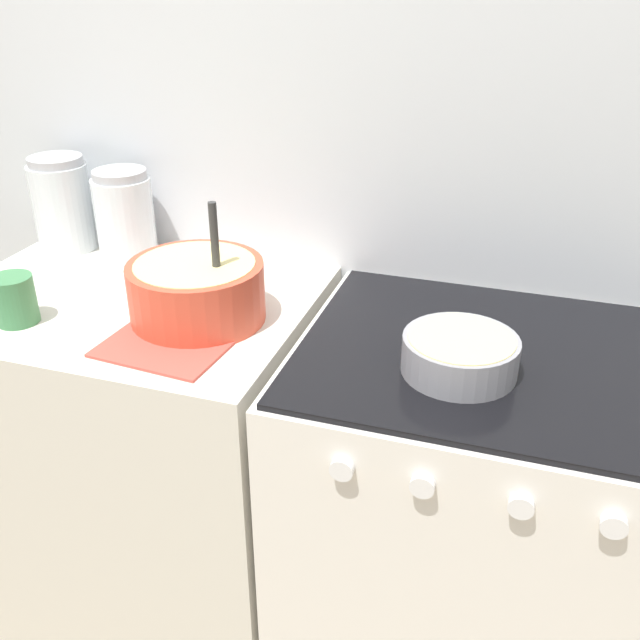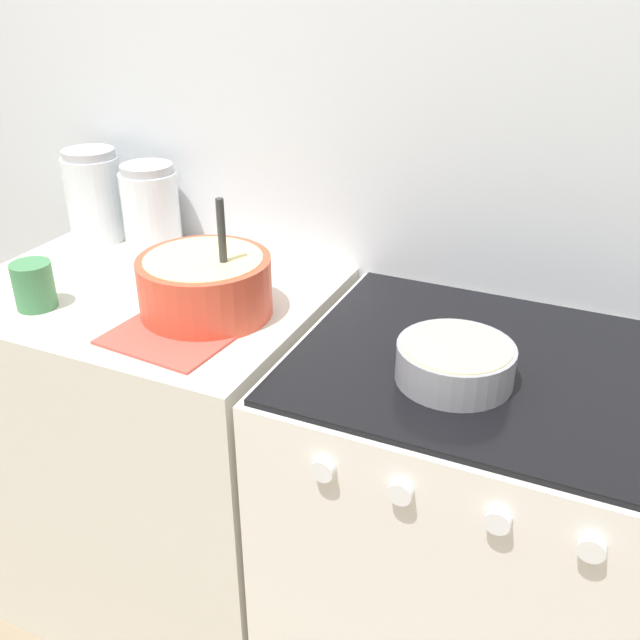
{
  "view_description": "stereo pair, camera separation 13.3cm",
  "coord_description": "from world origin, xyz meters",
  "px_view_note": "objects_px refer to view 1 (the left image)",
  "views": [
    {
      "loc": [
        0.43,
        -0.89,
        1.57
      ],
      "look_at": [
        0.07,
        0.24,
        0.95
      ],
      "focal_mm": 40.0,
      "sensor_mm": 36.0,
      "label": 1
    },
    {
      "loc": [
        0.55,
        -0.84,
        1.57
      ],
      "look_at": [
        0.07,
        0.24,
        0.95
      ],
      "focal_mm": 40.0,
      "sensor_mm": 36.0,
      "label": 2
    }
  ],
  "objects_px": {
    "mixing_bowl": "(197,288)",
    "storage_jar_middle": "(125,220)",
    "tin_can": "(15,300)",
    "stove": "(473,536)",
    "baking_pan": "(460,354)",
    "storage_jar_left": "(64,210)"
  },
  "relations": [
    {
      "from": "storage_jar_middle",
      "to": "tin_can",
      "type": "bearing_deg",
      "value": -93.71
    },
    {
      "from": "baking_pan",
      "to": "storage_jar_middle",
      "type": "bearing_deg",
      "value": 160.63
    },
    {
      "from": "storage_jar_middle",
      "to": "tin_can",
      "type": "relative_size",
      "value": 2.15
    },
    {
      "from": "mixing_bowl",
      "to": "storage_jar_left",
      "type": "distance_m",
      "value": 0.55
    },
    {
      "from": "mixing_bowl",
      "to": "tin_can",
      "type": "relative_size",
      "value": 2.74
    },
    {
      "from": "stove",
      "to": "storage_jar_left",
      "type": "distance_m",
      "value": 1.23
    },
    {
      "from": "stove",
      "to": "storage_jar_left",
      "type": "height_order",
      "value": "storage_jar_left"
    },
    {
      "from": "storage_jar_left",
      "to": "stove",
      "type": "bearing_deg",
      "value": -11.14
    },
    {
      "from": "storage_jar_left",
      "to": "storage_jar_middle",
      "type": "distance_m",
      "value": 0.17
    },
    {
      "from": "mixing_bowl",
      "to": "baking_pan",
      "type": "xyz_separation_m",
      "value": [
        0.53,
        -0.04,
        -0.03
      ]
    },
    {
      "from": "mixing_bowl",
      "to": "storage_jar_middle",
      "type": "xyz_separation_m",
      "value": [
        -0.32,
        0.25,
        0.02
      ]
    },
    {
      "from": "storage_jar_left",
      "to": "tin_can",
      "type": "height_order",
      "value": "storage_jar_left"
    },
    {
      "from": "storage_jar_middle",
      "to": "mixing_bowl",
      "type": "bearing_deg",
      "value": -38.85
    },
    {
      "from": "baking_pan",
      "to": "mixing_bowl",
      "type": "bearing_deg",
      "value": 175.32
    },
    {
      "from": "stove",
      "to": "baking_pan",
      "type": "xyz_separation_m",
      "value": [
        -0.06,
        -0.09,
        0.49
      ]
    },
    {
      "from": "storage_jar_left",
      "to": "storage_jar_middle",
      "type": "bearing_deg",
      "value": -0.0
    },
    {
      "from": "stove",
      "to": "storage_jar_middle",
      "type": "bearing_deg",
      "value": 166.8
    },
    {
      "from": "mixing_bowl",
      "to": "storage_jar_middle",
      "type": "relative_size",
      "value": 1.27
    },
    {
      "from": "stove",
      "to": "storage_jar_middle",
      "type": "distance_m",
      "value": 1.08
    },
    {
      "from": "stove",
      "to": "storage_jar_left",
      "type": "bearing_deg",
      "value": 168.86
    },
    {
      "from": "baking_pan",
      "to": "storage_jar_middle",
      "type": "distance_m",
      "value": 0.9
    },
    {
      "from": "stove",
      "to": "baking_pan",
      "type": "relative_size",
      "value": 4.43
    }
  ]
}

